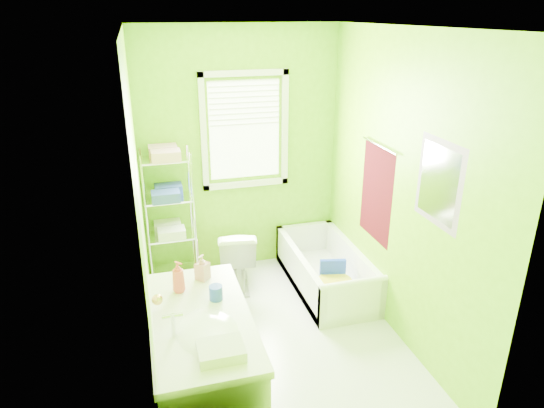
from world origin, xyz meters
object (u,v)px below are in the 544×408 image
object	(u,v)px
vanity	(204,372)
wire_shelf_unit	(170,204)
bathtub	(326,275)
toilet	(237,256)

from	to	relation	value
vanity	wire_shelf_unit	world-z (taller)	wire_shelf_unit
bathtub	toilet	xyz separation A→B (m)	(-0.88, 0.31, 0.19)
toilet	vanity	world-z (taller)	vanity
toilet	wire_shelf_unit	distance (m)	0.87
toilet	vanity	size ratio (longest dim) A/B	0.55
bathtub	vanity	world-z (taller)	vanity
vanity	bathtub	bearing A→B (deg)	45.56
toilet	wire_shelf_unit	world-z (taller)	wire_shelf_unit
bathtub	wire_shelf_unit	bearing A→B (deg)	159.89
bathtub	wire_shelf_unit	size ratio (longest dim) A/B	0.95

